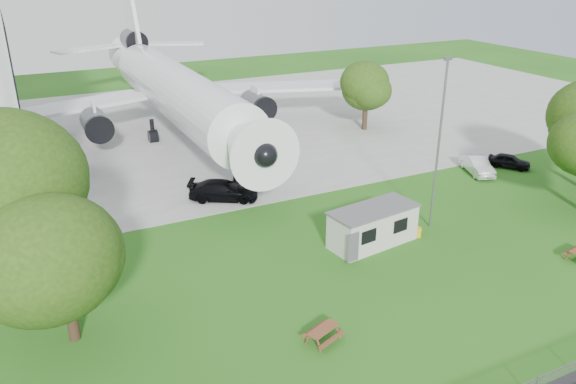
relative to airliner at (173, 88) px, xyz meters
name	(u,v)px	position (x,y,z in m)	size (l,w,h in m)	color
ground	(387,298)	(2.00, -35.86, -5.27)	(160.00, 160.00, 0.00)	#37791F
concrete_apron	(189,128)	(2.00, 2.14, -5.25)	(120.00, 46.00, 0.03)	#B7B7B2
airliner	(173,88)	(0.00, 0.00, 0.00)	(46.36, 47.73, 17.69)	white
site_cabin	(373,226)	(4.99, -29.95, -3.96)	(6.90, 3.50, 2.62)	beige
picnic_west	(323,341)	(-3.22, -37.62, -5.27)	(1.80, 1.50, 0.76)	brown
lamp_mast	(438,147)	(10.20, -29.66, 0.73)	(0.16, 0.16, 12.00)	slate
tree_west_small	(60,254)	(-14.48, -31.80, -0.33)	(7.37, 7.37, 8.64)	#382619
tree_far_apron	(366,88)	(19.56, -6.97, -0.54)	(5.45, 5.45, 7.48)	#382619
car_ne_hatch	(509,161)	(24.65, -23.21, -4.63)	(1.50, 3.73, 1.27)	black
car_ne_sedan	(477,165)	(20.94, -23.01, -4.51)	(1.60, 4.59, 1.51)	white
car_apron_van	(223,190)	(-1.49, -18.50, -4.48)	(2.23, 5.48, 1.59)	black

